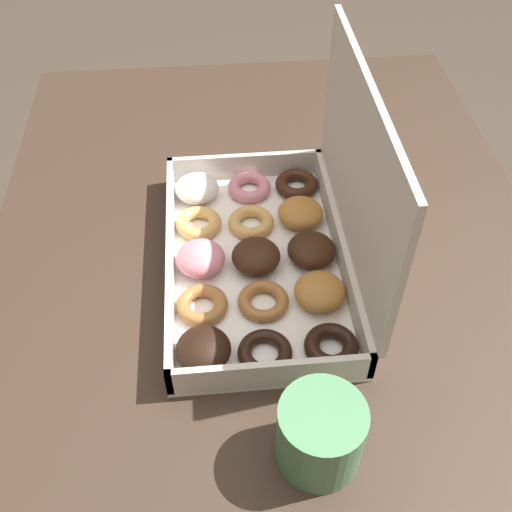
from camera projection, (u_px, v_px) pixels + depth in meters
The scene contains 4 objects.
ground_plane at pixel (268, 508), 1.33m from camera, with size 8.00×8.00×0.00m, color #42382D.
dining_table at pixel (275, 339), 0.86m from camera, with size 1.20×0.79×0.75m.
donut_box at pixel (275, 241), 0.78m from camera, with size 0.38×0.24×0.27m.
coffee_mug at pixel (320, 433), 0.60m from camera, with size 0.09×0.09×0.09m.
Camera 1 is at (0.50, -0.07, 1.35)m, focal length 42.00 mm.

